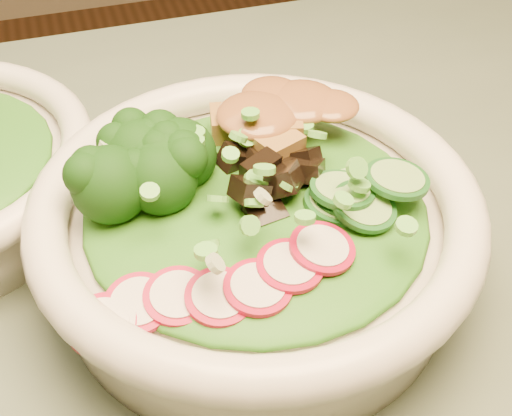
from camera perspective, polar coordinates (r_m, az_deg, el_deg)
name	(u,v)px	position (r m, az deg, el deg)	size (l,w,h in m)	color
dining_table	(494,315)	(0.66, 18.54, -8.10)	(1.20, 0.80, 0.75)	black
salad_bowl	(256,231)	(0.47, 0.00, -1.88)	(0.30, 0.30, 0.08)	silver
lettuce_bed	(256,207)	(0.46, 0.00, 0.09)	(0.22, 0.22, 0.03)	#185712
broccoli_florets	(150,174)	(0.46, -8.44, 2.70)	(0.09, 0.08, 0.05)	black
radish_slices	(236,286)	(0.41, -1.62, -6.22)	(0.12, 0.04, 0.02)	maroon
cucumber_slices	(369,207)	(0.44, 9.02, 0.05)	(0.08, 0.08, 0.04)	#7BAB5F
mushroom_heap	(260,175)	(0.46, 0.33, 2.66)	(0.08, 0.08, 0.04)	black
tofu_cubes	(278,128)	(0.50, 1.79, 6.41)	(0.10, 0.07, 0.04)	olive
peanut_sauce	(279,111)	(0.50, 1.82, 7.75)	(0.08, 0.06, 0.02)	brown
scallion_garnish	(256,175)	(0.44, 0.00, 2.68)	(0.21, 0.21, 0.03)	#5DB740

